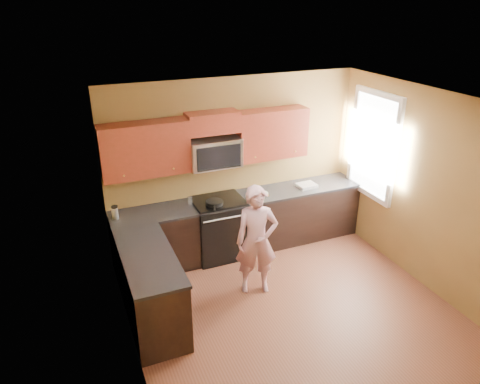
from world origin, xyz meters
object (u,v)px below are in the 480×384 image
stove (219,228)px  woman (257,241)px  microwave (214,166)px  travel_mug (116,219)px  frying_pan (215,204)px  butter_tub (255,201)px

stove → woman: (0.16, -1.04, 0.30)m
woman → microwave: bearing=115.3°
stove → travel_mug: size_ratio=4.88×
microwave → frying_pan: (-0.10, -0.25, -0.50)m
stove → butter_tub: size_ratio=8.62×
frying_pan → butter_tub: frying_pan is taller
travel_mug → woman: bearing=-32.8°
butter_tub → travel_mug: travel_mug is taller
microwave → woman: size_ratio=0.49×
frying_pan → butter_tub: size_ratio=4.06×
frying_pan → butter_tub: bearing=14.7°
microwave → travel_mug: 1.59m
microwave → frying_pan: microwave is taller
stove → woman: size_ratio=0.62×
woman → butter_tub: 0.95m
woman → butter_tub: woman is taller
microwave → butter_tub: (0.52, -0.30, -0.53)m
stove → butter_tub: (0.52, -0.18, 0.45)m
frying_pan → stove: bearing=70.7°
frying_pan → travel_mug: (-1.40, 0.15, -0.03)m
woman → butter_tub: size_ratio=14.01×
woman → butter_tub: (0.36, 0.86, 0.15)m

